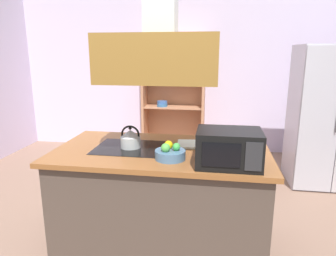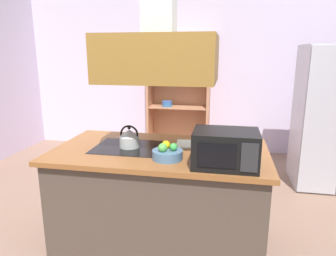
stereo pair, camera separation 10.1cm
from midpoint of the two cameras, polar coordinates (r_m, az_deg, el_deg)
ground_plane at (r=3.01m, az=-3.53°, el=-20.57°), size 7.80×7.80×0.00m
wall_back at (r=5.46m, az=3.13°, el=10.12°), size 6.00×0.12×2.70m
kitchen_island at (r=2.79m, az=-2.21°, el=-12.70°), size 1.80×0.99×0.90m
range_hood at (r=2.50m, az=-2.49°, el=15.23°), size 0.90×0.70×1.23m
refrigerator at (r=4.45m, az=26.99°, el=1.90°), size 0.90×0.77×1.79m
dish_cabinet at (r=5.33m, az=0.54°, el=4.92°), size 1.05×0.40×1.97m
kettle at (r=2.66m, az=-8.02°, el=-1.93°), size 0.17×0.17×0.19m
cutting_board at (r=2.73m, az=4.26°, el=-3.03°), size 0.35×0.26×0.02m
microwave at (r=2.26m, az=9.89°, el=-3.65°), size 0.46×0.35×0.26m
fruit_bowl at (r=2.37m, az=-0.83°, el=-4.67°), size 0.24×0.24×0.13m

